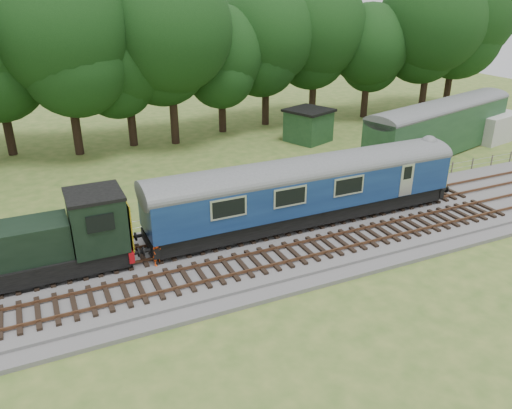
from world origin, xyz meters
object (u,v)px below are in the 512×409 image
worker (157,250)px  parked_coach (440,125)px  dmu_railcar (307,185)px  shunter_loco (37,246)px  caravan (495,127)px

worker → parked_coach: 27.29m
dmu_railcar → shunter_loco: bearing=180.0°
parked_coach → caravan: parked_coach is taller
shunter_loco → parked_coach: size_ratio=0.53×
dmu_railcar → parked_coach: dmu_railcar is taller
shunter_loco → caravan: 39.21m
shunter_loco → parked_coach: bearing=13.9°
dmu_railcar → worker: dmu_railcar is taller
parked_coach → caravan: bearing=-9.7°
shunter_loco → worker: bearing=-12.7°
dmu_railcar → parked_coach: 18.64m
dmu_railcar → parked_coach: bearing=24.2°
dmu_railcar → worker: bearing=-172.5°
shunter_loco → dmu_railcar: bearing=-0.0°
shunter_loco → worker: shunter_loco is taller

